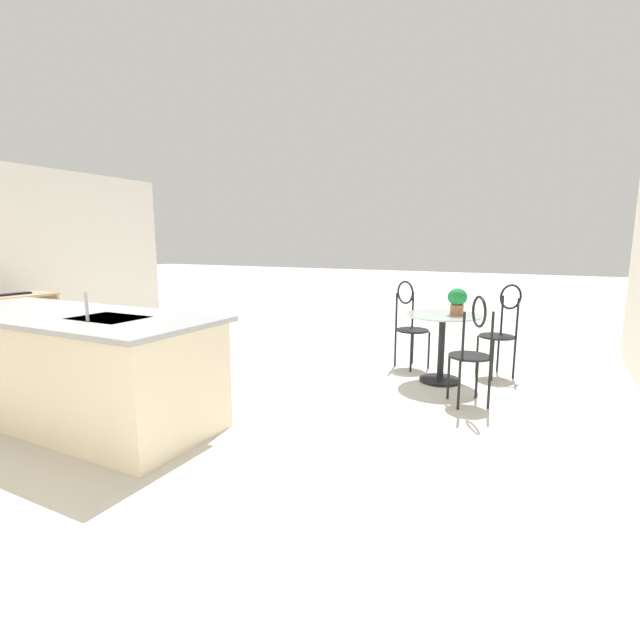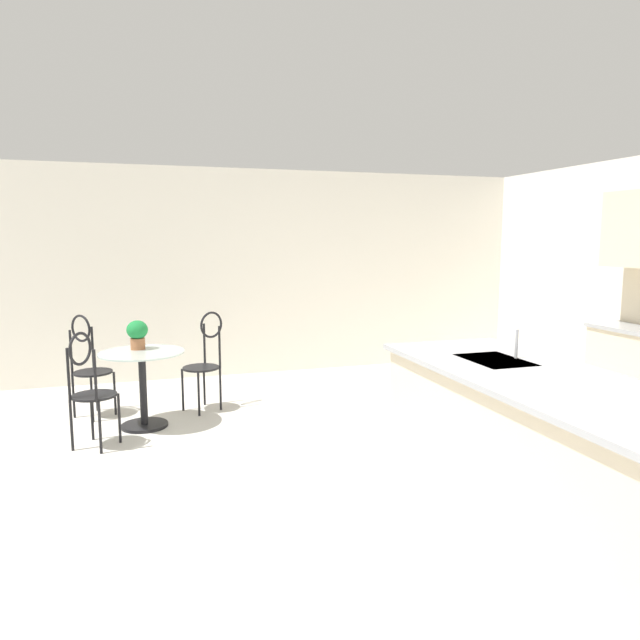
% 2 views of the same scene
% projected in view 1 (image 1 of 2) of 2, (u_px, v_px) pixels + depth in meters
% --- Properties ---
extents(ground_plane, '(40.00, 40.00, 0.00)m').
position_uv_depth(ground_plane, '(171.00, 394.00, 4.59)').
color(ground_plane, beige).
extents(kitchen_island, '(2.80, 1.06, 0.92)m').
position_uv_depth(kitchen_island, '(69.00, 366.00, 3.90)').
color(kitchen_island, beige).
rests_on(kitchen_island, ground).
extents(bistro_table, '(0.80, 0.80, 0.74)m').
position_uv_depth(bistro_table, '(442.00, 341.00, 4.93)').
color(bistro_table, black).
rests_on(bistro_table, ground).
extents(chair_near_window, '(0.52, 0.52, 1.04)m').
position_uv_depth(chair_near_window, '(473.00, 346.00, 4.16)').
color(chair_near_window, black).
rests_on(chair_near_window, ground).
extents(chair_by_island, '(0.54, 0.54, 1.04)m').
position_uv_depth(chair_by_island, '(502.00, 326.00, 5.12)').
color(chair_by_island, black).
rests_on(chair_by_island, ground).
extents(chair_toward_desk, '(0.52, 0.52, 1.04)m').
position_uv_depth(chair_toward_desk, '(410.00, 320.00, 5.51)').
color(chair_toward_desk, black).
rests_on(chair_toward_desk, ground).
extents(sink_faucet, '(0.02, 0.02, 0.22)m').
position_uv_depth(sink_faucet, '(87.00, 307.00, 3.40)').
color(sink_faucet, '#B2B5BA').
rests_on(sink_faucet, kitchen_island).
extents(writing_desk, '(0.60, 1.20, 0.74)m').
position_uv_depth(writing_desk, '(9.00, 312.00, 6.62)').
color(writing_desk, tan).
rests_on(writing_desk, ground).
extents(keyboard, '(0.16, 0.44, 0.03)m').
position_uv_depth(keyboard, '(14.00, 294.00, 6.67)').
color(keyboard, black).
rests_on(keyboard, writing_desk).
extents(potted_plant_on_table, '(0.20, 0.20, 0.28)m').
position_uv_depth(potted_plant_on_table, '(457.00, 300.00, 4.82)').
color(potted_plant_on_table, '#9E603D').
rests_on(potted_plant_on_table, bistro_table).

